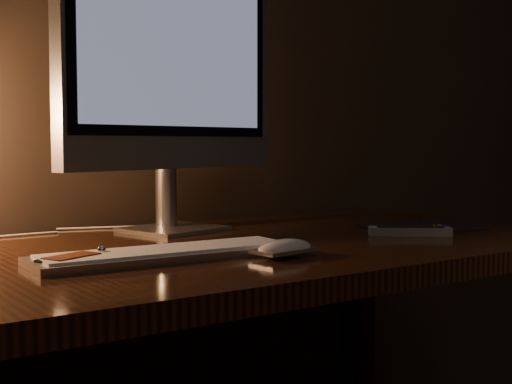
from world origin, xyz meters
TOP-DOWN VIEW (x-y plane):
  - desk at (0.00, 1.93)m, footprint 1.60×0.75m
  - monitor at (0.10, 2.08)m, footprint 0.58×0.22m
  - keyboard at (-0.09, 1.77)m, footprint 0.47×0.15m
  - mousepad at (0.59, 1.81)m, footprint 0.26×0.22m
  - mouse at (0.08, 1.66)m, footprint 0.12×0.07m
  - media_remote at (-0.24, 1.78)m, footprint 0.15×0.10m
  - tv_remote at (0.47, 1.74)m, footprint 0.16×0.14m
  - cable at (-0.13, 2.19)m, footprint 0.50×0.10m

SIDE VIEW (x-z plane):
  - desk at x=0.00m, z-range 0.25..1.00m
  - mousepad at x=0.59m, z-range 0.75..0.75m
  - cable at x=-0.13m, z-range 0.75..0.75m
  - keyboard at x=-0.09m, z-range 0.75..0.77m
  - media_remote at x=-0.24m, z-range 0.75..0.77m
  - tv_remote at x=0.47m, z-range 0.75..0.77m
  - mouse at x=0.08m, z-range 0.75..0.77m
  - monitor at x=0.10m, z-range 0.81..1.43m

